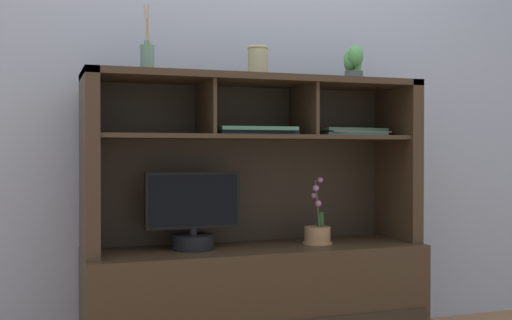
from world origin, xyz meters
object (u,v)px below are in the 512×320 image
magazine_stack_centre (254,131)px  diffuser_bottle (147,58)px  ceramic_vase (258,61)px  potted_succulent (353,64)px  tv_monitor (193,217)px  media_console (256,271)px  magazine_stack_left (349,132)px  potted_orchid (317,233)px

magazine_stack_centre → diffuser_bottle: 0.59m
ceramic_vase → potted_succulent: bearing=3.3°
tv_monitor → magazine_stack_centre: bearing=-3.4°
media_console → magazine_stack_centre: size_ratio=4.16×
magazine_stack_left → diffuser_bottle: size_ratio=1.30×
media_console → magazine_stack_left: size_ratio=4.12×
magazine_stack_left → potted_succulent: 0.34m
tv_monitor → magazine_stack_centre: magazine_stack_centre is taller
potted_orchid → magazine_stack_left: bearing=20.4°
potted_orchid → magazine_stack_centre: size_ratio=0.85×
potted_succulent → ceramic_vase: potted_succulent is taller
magazine_stack_centre → media_console: bearing=60.2°
media_console → magazine_stack_left: media_console is taller
diffuser_bottle → media_console: bearing=3.9°
media_console → diffuser_bottle: (-0.51, -0.03, 0.98)m
diffuser_bottle → potted_succulent: (1.03, 0.03, 0.02)m
media_console → tv_monitor: (-0.30, -0.01, 0.27)m
tv_monitor → diffuser_bottle: size_ratio=1.47×
potted_orchid → magazine_stack_centre: (-0.32, 0.01, 0.49)m
tv_monitor → diffuser_bottle: (-0.21, -0.02, 0.71)m
potted_orchid → potted_succulent: 0.86m
magazine_stack_left → diffuser_bottle: diffuser_bottle is taller
media_console → magazine_stack_left: bearing=4.5°
tv_monitor → ceramic_vase: bearing=-3.4°
magazine_stack_centre → potted_succulent: size_ratio=2.17×
diffuser_bottle → magazine_stack_left: bearing=4.2°
magazine_stack_left → ceramic_vase: ceramic_vase is taller
tv_monitor → diffuser_bottle: bearing=-174.4°
media_console → potted_succulent: potted_succulent is taller
potted_orchid → ceramic_vase: ceramic_vase is taller
magazine_stack_centre → ceramic_vase: 0.32m
potted_orchid → potted_succulent: (0.21, 0.03, 0.83)m
diffuser_bottle → tv_monitor: bearing=5.6°
magazine_stack_left → diffuser_bottle: bearing=-175.8°
tv_monitor → magazine_stack_left: size_ratio=1.13×
potted_orchid → ceramic_vase: bearing=179.1°
potted_orchid → potted_succulent: size_ratio=1.84×
potted_orchid → potted_succulent: bearing=9.4°
potted_orchid → potted_succulent: potted_succulent is taller
potted_succulent → diffuser_bottle: bearing=-178.2°
magazine_stack_centre → potted_succulent: 0.63m
magazine_stack_centre → potted_succulent: bearing=3.1°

